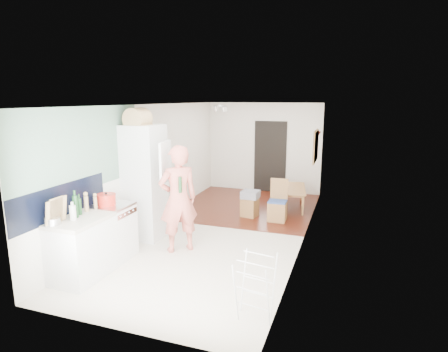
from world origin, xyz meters
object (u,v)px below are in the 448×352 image
Objects in this scene: stool at (250,207)px; drying_rack at (255,288)px; dining_chair at (278,201)px; dining_table at (290,199)px; person at (178,189)px.

drying_rack is (1.11, -3.82, 0.18)m from stool.
drying_rack is (0.46, -3.72, -0.06)m from dining_chair.
drying_rack is (0.38, -4.84, 0.19)m from dining_table.
dining_chair is at bearing 166.40° from dining_table.
person is at bearing -123.30° from dining_chair.
person is 3.65m from dining_table.
person is at bearing 148.32° from drying_rack.
drying_rack is at bearing 175.19° from dining_table.
dining_table is 1.50× the size of drying_rack.
person is 2.42× the size of dining_chair.
dining_chair is at bearing -164.26° from person.
dining_chair is 1.15× the size of drying_rack.
dining_table is 1.25m from stool.
drying_rack reaches higher than stool.
stool is (-0.73, -1.01, 0.01)m from dining_table.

